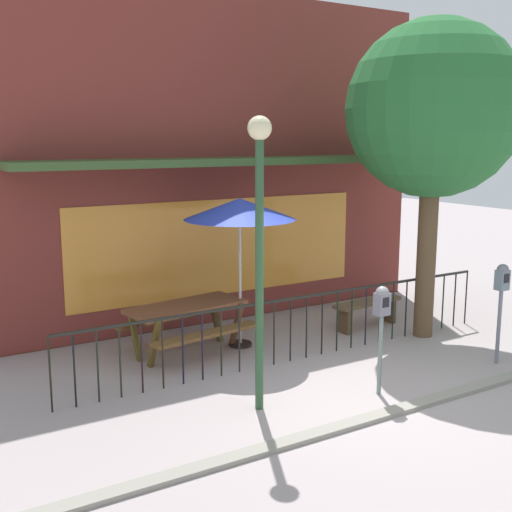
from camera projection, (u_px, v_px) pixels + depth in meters
ground at (370, 396)px, 8.15m from camera, size 40.00×40.00×0.00m
pub_storefront at (214, 162)px, 11.21m from camera, size 8.59×1.46×5.71m
patio_fence_front at (299, 316)px, 9.39m from camera, size 7.24×0.04×0.97m
picnic_table_left at (187, 315)px, 9.66m from camera, size 1.98×1.61×0.79m
patio_umbrella at (240, 210)px, 9.74m from camera, size 1.73×1.73×2.35m
patio_bench at (367, 308)px, 11.06m from camera, size 1.43×0.46×0.48m
parking_meter_near at (502, 287)px, 9.14m from camera, size 0.18×0.17×1.48m
parking_meter_far at (381, 311)px, 8.03m from camera, size 0.18×0.17×1.43m
street_tree at (434, 111)px, 10.00m from camera, size 2.79×2.79×5.10m
street_lamp at (259, 220)px, 7.36m from camera, size 0.28×0.28×3.50m
curb_edge at (401, 411)px, 7.69m from camera, size 12.03×0.20×0.11m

